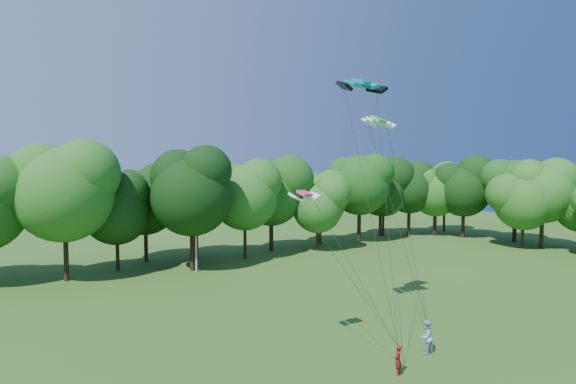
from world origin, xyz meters
TOP-DOWN VIEW (x-y plane):
  - utility_pole at (0.17, 31.26)m, footprint 1.65×0.24m
  - kite_flyer_left at (0.94, 4.10)m, footprint 0.69×0.66m
  - kite_flyer_right at (4.28, 5.16)m, footprint 0.95×0.74m
  - kite_teal at (3.66, 10.31)m, footprint 3.31×1.72m
  - kite_green at (6.69, 11.86)m, footprint 2.81×1.58m
  - kite_pink at (-1.80, 8.74)m, footprint 1.78×0.89m
  - tree_back_center at (0.08, 32.09)m, footprint 9.04×9.04m
  - tree_back_east at (33.28, 38.68)m, footprint 7.97×7.97m
  - tree_flank_east at (40.95, 21.00)m, footprint 7.94×7.94m

SIDE VIEW (x-z plane):
  - kite_flyer_left at x=0.94m, z-range 0.00..1.58m
  - kite_flyer_right at x=4.28m, z-range 0.00..1.93m
  - utility_pole at x=0.17m, z-range 0.11..8.35m
  - tree_flank_east at x=40.95m, z-range 1.44..12.99m
  - tree_back_east at x=33.28m, z-range 1.44..13.03m
  - tree_back_center at x=0.08m, z-range 1.64..14.79m
  - kite_pink at x=-1.80m, z-range 9.12..9.45m
  - kite_green at x=6.69m, z-range 13.83..14.46m
  - kite_teal at x=3.66m, z-range 15.95..16.57m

